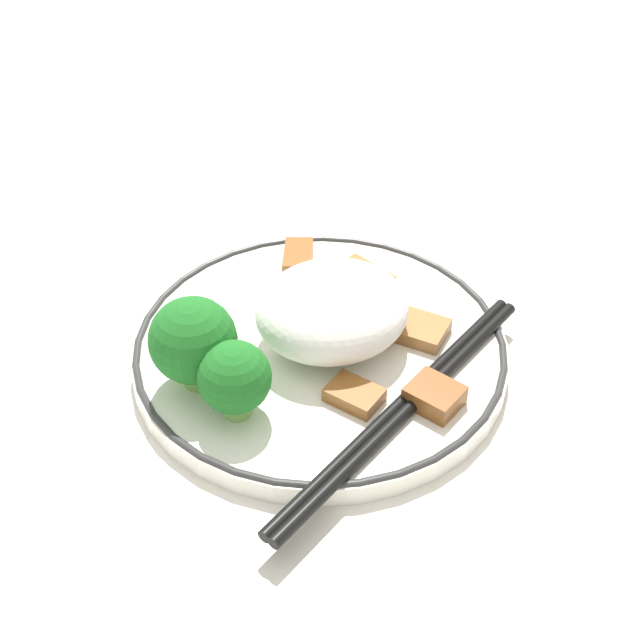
{
  "coord_description": "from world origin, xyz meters",
  "views": [
    {
      "loc": [
        -0.16,
        -0.41,
        0.4
      ],
      "look_at": [
        0.0,
        0.0,
        0.03
      ],
      "focal_mm": 50.0,
      "sensor_mm": 36.0,
      "label": 1
    }
  ],
  "objects_px": {
    "plate": "(320,349)",
    "chopsticks": "(403,407)",
    "broccoli_back_center": "(235,378)",
    "broccoli_back_left": "(193,341)"
  },
  "relations": [
    {
      "from": "plate",
      "to": "broccoli_back_left",
      "type": "bearing_deg",
      "value": -175.56
    },
    {
      "from": "plate",
      "to": "broccoli_back_left",
      "type": "height_order",
      "value": "broccoli_back_left"
    },
    {
      "from": "chopsticks",
      "to": "broccoli_back_center",
      "type": "bearing_deg",
      "value": 158.54
    },
    {
      "from": "broccoli_back_left",
      "to": "broccoli_back_center",
      "type": "relative_size",
      "value": 1.22
    },
    {
      "from": "broccoli_back_left",
      "to": "broccoli_back_center",
      "type": "xyz_separation_m",
      "value": [
        0.02,
        -0.03,
        -0.01
      ]
    },
    {
      "from": "plate",
      "to": "broccoli_back_left",
      "type": "distance_m",
      "value": 0.09
    },
    {
      "from": "plate",
      "to": "chopsticks",
      "type": "height_order",
      "value": "chopsticks"
    },
    {
      "from": "broccoli_back_left",
      "to": "chopsticks",
      "type": "height_order",
      "value": "broccoli_back_left"
    },
    {
      "from": "broccoli_back_center",
      "to": "chopsticks",
      "type": "bearing_deg",
      "value": -21.46
    },
    {
      "from": "plate",
      "to": "chopsticks",
      "type": "relative_size",
      "value": 1.12
    }
  ]
}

